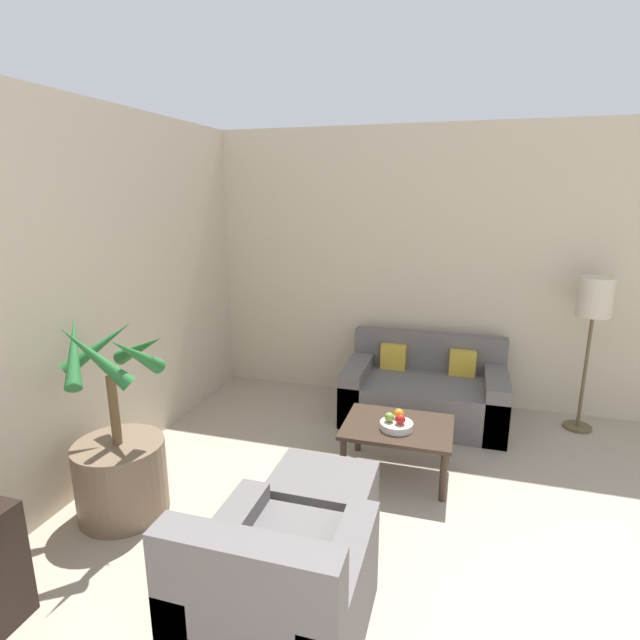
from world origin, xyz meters
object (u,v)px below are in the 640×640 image
object	(u,v)px
fruit_bowl	(396,426)
orange_fruit	(399,414)
sofa_loveseat	(424,392)
armchair	(278,597)
coffee_table	(398,432)
ottoman	(323,504)
potted_palm	(120,462)
floor_lamp	(594,306)
apple_red	(400,419)
apple_green	(389,417)

from	to	relation	value
fruit_bowl	orange_fruit	world-z (taller)	orange_fruit
sofa_loveseat	orange_fruit	world-z (taller)	sofa_loveseat
fruit_bowl	armchair	size ratio (longest dim) A/B	0.28
sofa_loveseat	coffee_table	xyz separation A→B (m)	(-0.11, -1.05, 0.08)
armchair	ottoman	size ratio (longest dim) A/B	1.41
potted_palm	armchair	distance (m)	1.51
armchair	floor_lamp	bearing A→B (deg)	57.92
armchair	orange_fruit	bearing A→B (deg)	79.10
coffee_table	ottoman	size ratio (longest dim) A/B	1.29
floor_lamp	ottoman	size ratio (longest dim) A/B	2.24
floor_lamp	armchair	bearing A→B (deg)	-122.08
fruit_bowl	armchair	world-z (taller)	armchair
floor_lamp	apple_red	size ratio (longest dim) A/B	18.70
apple_red	orange_fruit	distance (m)	0.10
coffee_table	fruit_bowl	distance (m)	0.10
coffee_table	apple_green	bearing A→B (deg)	-131.38
apple_green	coffee_table	bearing A→B (deg)	48.62
sofa_loveseat	armchair	world-z (taller)	armchair
apple_green	orange_fruit	size ratio (longest dim) A/B	0.94
coffee_table	orange_fruit	xyz separation A→B (m)	(0.00, 0.01, 0.14)
orange_fruit	armchair	world-z (taller)	armchair
armchair	coffee_table	bearing A→B (deg)	79.07
potted_palm	floor_lamp	world-z (taller)	floor_lamp
apple_red	ottoman	world-z (taller)	apple_red
sofa_loveseat	ottoman	world-z (taller)	sofa_loveseat
potted_palm	floor_lamp	xyz separation A→B (m)	(3.15, 2.20, 0.77)
sofa_loveseat	apple_red	size ratio (longest dim) A/B	19.64
fruit_bowl	potted_palm	bearing A→B (deg)	-150.99
ottoman	coffee_table	bearing A→B (deg)	66.82
apple_green	sofa_loveseat	bearing A→B (deg)	81.45
coffee_table	potted_palm	bearing A→B (deg)	-149.45
armchair	apple_green	bearing A→B (deg)	80.64
sofa_loveseat	floor_lamp	distance (m)	1.63
sofa_loveseat	apple_green	size ratio (longest dim) A/B	20.78
armchair	fruit_bowl	bearing A→B (deg)	78.79
fruit_bowl	apple_red	bearing A→B (deg)	-34.63
ottoman	sofa_loveseat	bearing A→B (deg)	76.16
potted_palm	sofa_loveseat	world-z (taller)	potted_palm
coffee_table	armchair	distance (m)	1.69
floor_lamp	apple_green	distance (m)	2.10
sofa_loveseat	apple_green	world-z (taller)	sofa_loveseat
apple_green	apple_red	bearing A→B (deg)	-11.24
floor_lamp	apple_green	bearing A→B (deg)	-140.25
potted_palm	ottoman	xyz separation A→B (m)	(1.33, 0.18, -0.17)
floor_lamp	orange_fruit	distance (m)	2.01
sofa_loveseat	coffee_table	size ratio (longest dim) A/B	1.82
floor_lamp	ottoman	world-z (taller)	floor_lamp
fruit_bowl	apple_red	world-z (taller)	apple_red
floor_lamp	ottoman	bearing A→B (deg)	-132.03
apple_red	ottoman	bearing A→B (deg)	-117.06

